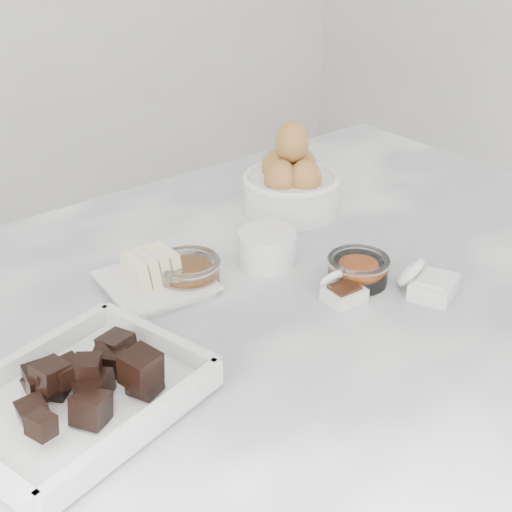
{
  "coord_description": "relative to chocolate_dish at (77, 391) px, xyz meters",
  "views": [
    {
      "loc": [
        -0.47,
        -0.58,
        1.41
      ],
      "look_at": [
        0.02,
        0.03,
        0.98
      ],
      "focal_mm": 50.0,
      "sensor_mm": 36.0,
      "label": 1
    }
  ],
  "objects": [
    {
      "name": "sugar_ramekin",
      "position": [
        0.33,
        0.12,
        0.0
      ],
      "size": [
        0.08,
        0.08,
        0.05
      ],
      "color": "white",
      "rests_on": "marble_slab"
    },
    {
      "name": "chocolate_dish",
      "position": [
        0.0,
        0.0,
        0.0
      ],
      "size": [
        0.27,
        0.23,
        0.06
      ],
      "color": "white",
      "rests_on": "marble_slab"
    },
    {
      "name": "zest_bowl",
      "position": [
        0.39,
        0.01,
        -0.01
      ],
      "size": [
        0.08,
        0.08,
        0.04
      ],
      "color": "white",
      "rests_on": "marble_slab"
    },
    {
      "name": "marble_slab",
      "position": [
        0.27,
        0.05,
        -0.04
      ],
      "size": [
        1.2,
        0.8,
        0.04
      ],
      "primitive_type": "cube",
      "color": "white",
      "rests_on": "cabinet"
    },
    {
      "name": "vanilla_spoon",
      "position": [
        0.35,
        -0.01,
        -0.01
      ],
      "size": [
        0.05,
        0.06,
        0.04
      ],
      "color": "white",
      "rests_on": "marble_slab"
    },
    {
      "name": "egg_bowl",
      "position": [
        0.47,
        0.22,
        0.02
      ],
      "size": [
        0.15,
        0.15,
        0.14
      ],
      "color": "white",
      "rests_on": "marble_slab"
    },
    {
      "name": "honey_bowl",
      "position": [
        0.22,
        0.13,
        -0.01
      ],
      "size": [
        0.08,
        0.08,
        0.04
      ],
      "color": "white",
      "rests_on": "marble_slab"
    },
    {
      "name": "salt_spoon",
      "position": [
        0.44,
        -0.07,
        -0.01
      ],
      "size": [
        0.08,
        0.09,
        0.05
      ],
      "color": "white",
      "rests_on": "marble_slab"
    },
    {
      "name": "butter_plate",
      "position": [
        0.18,
        0.15,
        -0.01
      ],
      "size": [
        0.14,
        0.14,
        0.05
      ],
      "color": "white",
      "rests_on": "marble_slab"
    }
  ]
}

